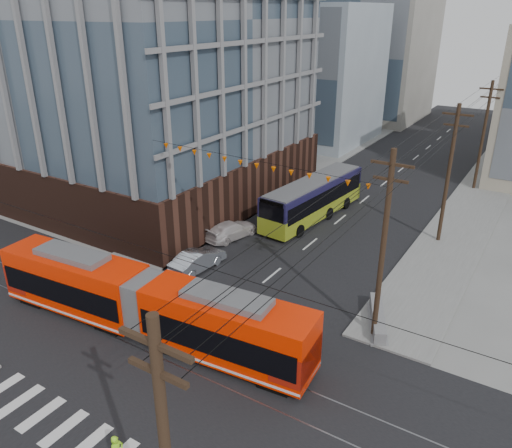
# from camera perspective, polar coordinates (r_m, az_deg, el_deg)

# --- Properties ---
(ground) EXTENTS (160.00, 160.00, 0.00)m
(ground) POSITION_cam_1_polar(r_m,az_deg,el_deg) (26.35, -14.62, -18.39)
(ground) COLOR slate
(office_building) EXTENTS (30.00, 25.00, 28.60)m
(office_building) POSITION_cam_1_polar(r_m,az_deg,el_deg) (51.78, -15.10, 19.34)
(office_building) COLOR #381E16
(office_building) RESTS_ON ground
(bg_bldg_nw_near) EXTENTS (18.00, 16.00, 18.00)m
(bg_bldg_nw_near) POSITION_cam_1_polar(r_m,az_deg,el_deg) (72.81, 5.70, 16.72)
(bg_bldg_nw_near) COLOR #8C99A5
(bg_bldg_nw_near) RESTS_ON ground
(bg_bldg_nw_far) EXTENTS (16.00, 18.00, 20.00)m
(bg_bldg_nw_far) POSITION_cam_1_polar(r_m,az_deg,el_deg) (89.94, 13.59, 18.10)
(bg_bldg_nw_far) COLOR gray
(bg_bldg_nw_far) RESTS_ON ground
(utility_pole_far) EXTENTS (0.30, 0.30, 11.00)m
(utility_pole_far) POSITION_cam_1_polar(r_m,az_deg,el_deg) (70.02, 26.51, 11.29)
(utility_pole_far) COLOR black
(utility_pole_far) RESTS_ON ground
(streetcar) EXTENTS (20.24, 4.50, 3.87)m
(streetcar) POSITION_cam_1_polar(r_m,az_deg,el_deg) (29.15, -12.49, -8.92)
(streetcar) COLOR #FA2100
(streetcar) RESTS_ON ground
(city_bus) EXTENTS (3.97, 13.01, 3.63)m
(city_bus) POSITION_cam_1_polar(r_m,az_deg,el_deg) (44.57, 6.58, 2.93)
(city_bus) COLOR #19153D
(city_bus) RESTS_ON ground
(parked_car_silver) EXTENTS (1.97, 4.71, 1.51)m
(parked_car_silver) POSITION_cam_1_polar(r_m,az_deg,el_deg) (35.97, -6.69, -4.09)
(parked_car_silver) COLOR #ABB3BE
(parked_car_silver) RESTS_ON ground
(parked_car_white) EXTENTS (2.95, 5.14, 1.40)m
(parked_car_white) POSITION_cam_1_polar(r_m,az_deg,el_deg) (40.66, -2.84, -0.68)
(parked_car_white) COLOR silver
(parked_car_white) RESTS_ON ground
(parked_car_grey) EXTENTS (2.98, 5.45, 1.45)m
(parked_car_grey) POSITION_cam_1_polar(r_m,az_deg,el_deg) (46.64, 3.81, 2.55)
(parked_car_grey) COLOR slate
(parked_car_grey) RESTS_ON ground
(jersey_barrier) EXTENTS (2.66, 4.45, 0.88)m
(jersey_barrier) POSITION_cam_1_polar(r_m,az_deg,el_deg) (30.81, 13.71, -10.43)
(jersey_barrier) COLOR slate
(jersey_barrier) RESTS_ON ground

